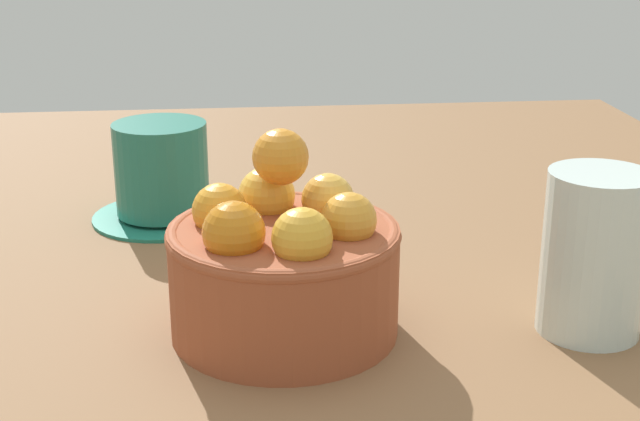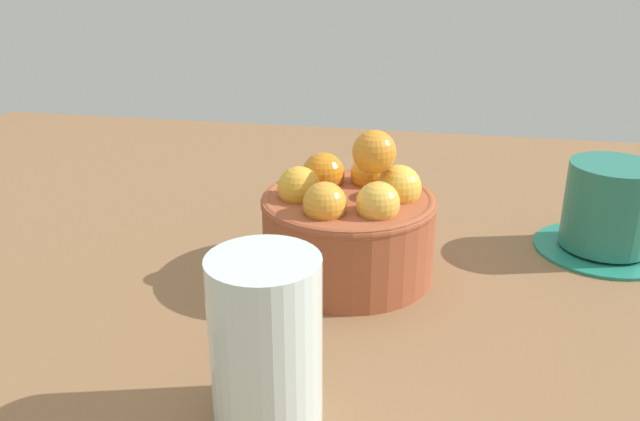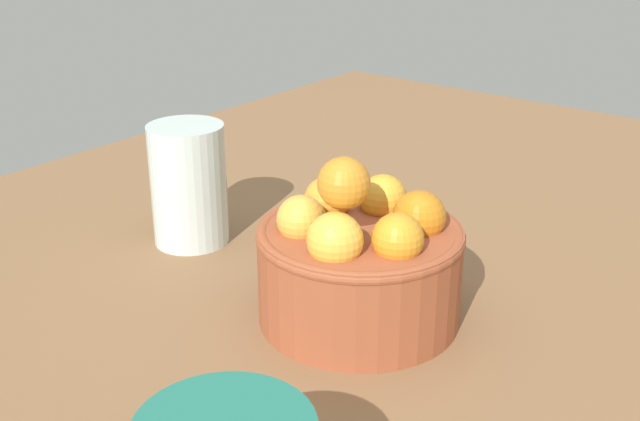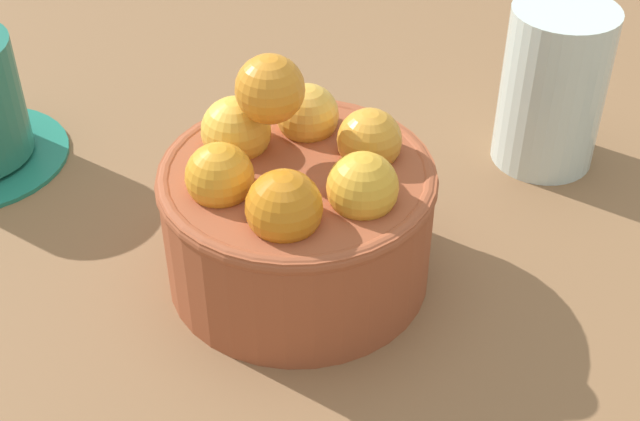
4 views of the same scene
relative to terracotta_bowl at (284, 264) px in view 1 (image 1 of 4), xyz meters
The scene contains 4 objects.
ground_plane 7.12cm from the terracotta_bowl, 153.44° to the right, with size 134.29×97.84×4.73cm, color brown.
terracotta_bowl is the anchor object (origin of this frame).
coffee_cup 24.88cm from the terracotta_bowl, 21.81° to the left, with size 12.61×12.61×8.65cm.
water_glass 20.00cm from the terracotta_bowl, 95.52° to the right, with size 6.72×6.72×10.84cm, color silver.
Camera 1 is at (-53.69, 3.15, 27.13)cm, focal length 50.75 mm.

